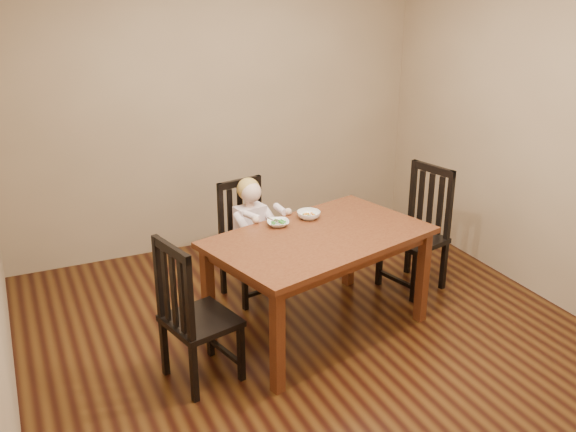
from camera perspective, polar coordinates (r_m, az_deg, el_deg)
name	(u,v)px	position (r m, az deg, el deg)	size (l,w,h in m)	color
room	(316,160)	(4.21, 2.47, 4.96)	(4.01, 4.01, 2.71)	#47290F
dining_table	(319,246)	(4.56, 2.80, -2.71)	(1.73, 1.29, 0.77)	#481E11
chair_child	(249,242)	(5.18, -3.52, -2.32)	(0.48, 0.47, 0.96)	black
chair_left	(193,315)	(4.13, -8.40, -8.74)	(0.51, 0.52, 1.00)	black
chair_right	(418,231)	(5.40, 11.48, -1.29)	(0.52, 0.54, 1.03)	black
toddler	(252,228)	(5.09, -3.26, -1.05)	(0.31, 0.39, 0.54)	white
bowl_peas	(278,223)	(4.66, -0.89, -0.64)	(0.16, 0.16, 0.04)	white
bowl_veg	(309,215)	(4.80, 1.85, 0.10)	(0.18, 0.18, 0.05)	white
fork	(275,222)	(4.62, -1.13, -0.55)	(0.10, 0.09, 0.05)	silver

